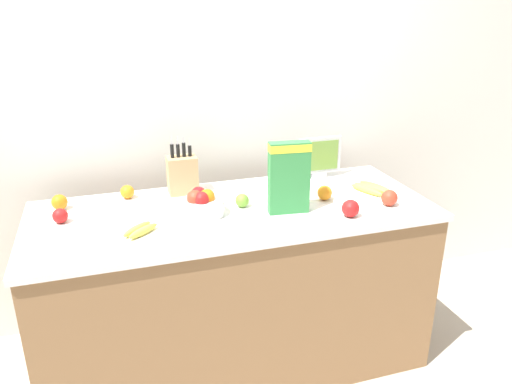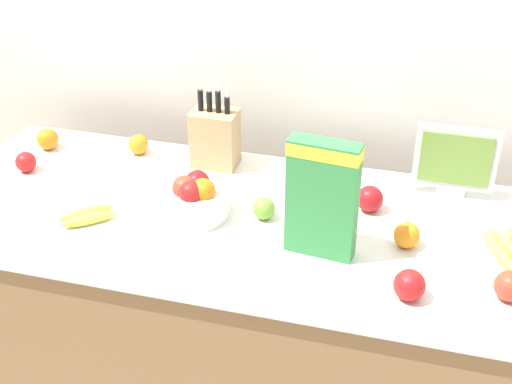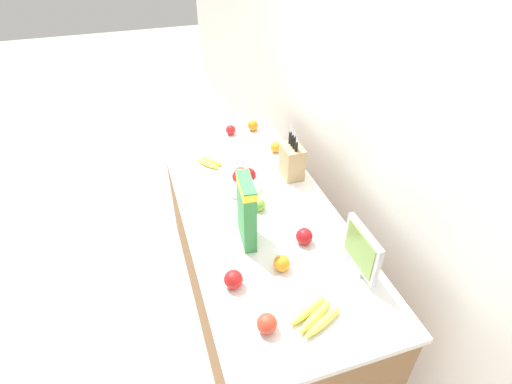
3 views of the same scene
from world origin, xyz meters
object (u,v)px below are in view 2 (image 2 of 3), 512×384
at_px(fruit_bowl, 195,199).
at_px(apple_near_bananas, 409,285).
at_px(cereal_box, 322,195).
at_px(orange_mid_left, 138,144).
at_px(banana_bunch_left, 87,216).
at_px(apple_by_knife_block, 26,162).
at_px(apple_rear, 370,199).
at_px(banana_bunch_right, 511,250).
at_px(small_monitor, 455,160).
at_px(apple_middle, 264,209).
at_px(apple_leftmost, 510,286).
at_px(orange_by_cereal, 48,139).
at_px(orange_front_left, 407,235).
at_px(knife_block, 215,138).

distance_m(fruit_bowl, apple_near_bananas, 0.68).
height_order(cereal_box, fruit_bowl, cereal_box).
bearing_deg(orange_mid_left, apple_near_bananas, -29.31).
bearing_deg(banana_bunch_left, apple_by_knife_block, 146.43).
bearing_deg(apple_rear, orange_mid_left, 169.17).
height_order(banana_bunch_right, apple_near_bananas, apple_near_bananas).
bearing_deg(apple_near_bananas, small_monitor, 81.18).
height_order(apple_middle, apple_rear, apple_rear).
bearing_deg(cereal_box, small_monitor, 56.19).
relative_size(fruit_bowl, orange_mid_left, 2.91).
bearing_deg(apple_leftmost, apple_near_bananas, -165.33).
xyz_separation_m(small_monitor, banana_bunch_right, (0.17, -0.28, -0.11)).
relative_size(apple_leftmost, orange_by_cereal, 1.06).
bearing_deg(banana_bunch_left, small_monitor, 22.70).
bearing_deg(fruit_bowl, banana_bunch_left, -158.01).
bearing_deg(apple_rear, apple_leftmost, -39.42).
bearing_deg(apple_leftmost, fruit_bowl, 169.41).
relative_size(small_monitor, orange_front_left, 3.34).
bearing_deg(banana_bunch_right, knife_block, 163.60).
xyz_separation_m(apple_middle, orange_mid_left, (-0.52, 0.28, 0.00)).
distance_m(apple_leftmost, orange_mid_left, 1.29).
height_order(apple_middle, orange_mid_left, orange_mid_left).
height_order(knife_block, apple_leftmost, knife_block).
distance_m(knife_block, cereal_box, 0.59).
distance_m(small_monitor, orange_by_cereal, 1.37).
distance_m(apple_rear, apple_near_bananas, 0.41).
xyz_separation_m(apple_near_bananas, orange_front_left, (-0.03, 0.23, -0.00)).
bearing_deg(fruit_bowl, apple_leftmost, -10.59).
bearing_deg(fruit_bowl, orange_mid_left, 135.51).
bearing_deg(apple_leftmost, orange_by_cereal, 164.32).
xyz_separation_m(apple_rear, orange_by_cereal, (-1.13, 0.11, -0.00)).
xyz_separation_m(small_monitor, apple_leftmost, (0.16, -0.47, -0.08)).
bearing_deg(orange_mid_left, small_monitor, -0.08).
height_order(cereal_box, banana_bunch_left, cereal_box).
relative_size(knife_block, apple_middle, 4.56).
xyz_separation_m(banana_bunch_left, banana_bunch_right, (1.19, 0.15, 0.00)).
bearing_deg(orange_mid_left, orange_front_left, -18.57).
relative_size(fruit_bowl, apple_by_knife_block, 2.95).
bearing_deg(banana_bunch_left, apple_rear, 19.10).
bearing_deg(orange_mid_left, fruit_bowl, -44.49).
distance_m(banana_bunch_left, apple_rear, 0.84).
xyz_separation_m(apple_rear, apple_near_bananas, (0.15, -0.38, 0.00)).
bearing_deg(fruit_bowl, apple_rear, 17.34).
xyz_separation_m(small_monitor, apple_rear, (-0.23, -0.15, -0.08)).
bearing_deg(banana_bunch_right, apple_rear, 162.73).
bearing_deg(banana_bunch_left, banana_bunch_right, 7.07).
bearing_deg(orange_front_left, small_monitor, 70.77).
xyz_separation_m(knife_block, apple_middle, (0.24, -0.27, -0.07)).
height_order(apple_middle, apple_near_bananas, apple_near_bananas).
bearing_deg(banana_bunch_right, orange_front_left, -173.26).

